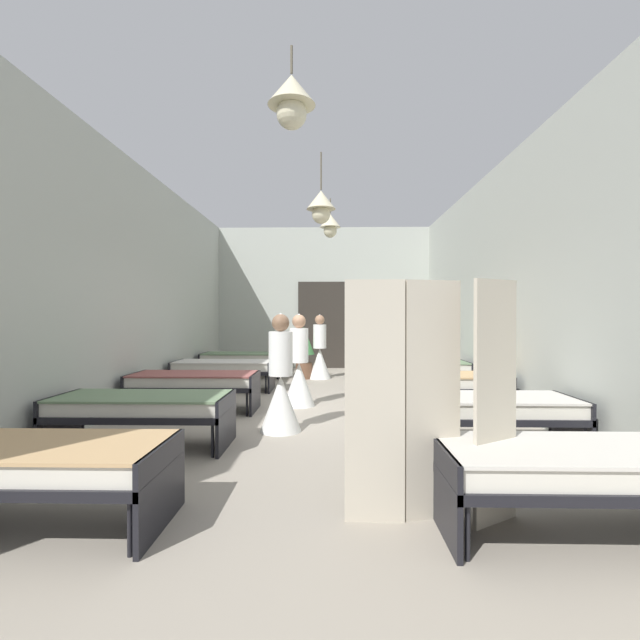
{
  "coord_description": "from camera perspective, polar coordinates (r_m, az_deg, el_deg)",
  "views": [
    {
      "loc": [
        0.2,
        -6.83,
        1.44
      ],
      "look_at": [
        0.0,
        1.7,
        1.37
      ],
      "focal_mm": 25.4,
      "sensor_mm": 36.0,
      "label": 1
    }
  ],
  "objects": [
    {
      "name": "ground_plane",
      "position": [
        7.0,
        -0.33,
        -11.83
      ],
      "size": [
        6.45,
        12.12,
        0.1
      ],
      "primitive_type": "cube",
      "color": "#9E9384"
    },
    {
      "name": "room_shell",
      "position": [
        8.13,
        -0.07,
        4.18
      ],
      "size": [
        6.25,
        11.72,
        3.92
      ],
      "color": "#B2B7AD",
      "rests_on": "ground"
    },
    {
      "name": "bed_left_row_0",
      "position": [
        3.81,
        -32.97,
        -14.89
      ],
      "size": [
        1.9,
        0.84,
        0.57
      ],
      "color": "black",
      "rests_on": "ground"
    },
    {
      "name": "bed_right_row_0",
      "position": [
        3.61,
        30.24,
        -15.74
      ],
      "size": [
        1.9,
        0.84,
        0.57
      ],
      "color": "black",
      "rests_on": "ground"
    },
    {
      "name": "bed_left_row_1",
      "position": [
        5.44,
        -21.44,
        -10.18
      ],
      "size": [
        1.9,
        0.84,
        0.57
      ],
      "color": "black",
      "rests_on": "ground"
    },
    {
      "name": "bed_right_row_1",
      "position": [
        5.31,
        20.1,
        -10.46
      ],
      "size": [
        1.9,
        0.84,
        0.57
      ],
      "color": "black",
      "rests_on": "ground"
    },
    {
      "name": "bed_left_row_2",
      "position": [
        7.21,
        -15.54,
        -7.54
      ],
      "size": [
        1.9,
        0.84,
        0.57
      ],
      "color": "black",
      "rests_on": "ground"
    },
    {
      "name": "bed_right_row_2",
      "position": [
        7.11,
        15.12,
        -7.65
      ],
      "size": [
        1.9,
        0.84,
        0.57
      ],
      "color": "black",
      "rests_on": "ground"
    },
    {
      "name": "bed_left_row_3",
      "position": [
        9.03,
        -12.02,
        -5.91
      ],
      "size": [
        1.9,
        0.84,
        0.57
      ],
      "color": "black",
      "rests_on": "ground"
    },
    {
      "name": "bed_right_row_3",
      "position": [
        8.95,
        12.2,
        -5.97
      ],
      "size": [
        1.9,
        0.84,
        0.57
      ],
      "color": "black",
      "rests_on": "ground"
    },
    {
      "name": "bed_left_row_4",
      "position": [
        10.88,
        -9.71,
        -4.82
      ],
      "size": [
        1.9,
        0.84,
        0.57
      ],
      "color": "black",
      "rests_on": "ground"
    },
    {
      "name": "bed_right_row_4",
      "position": [
        10.81,
        10.29,
        -4.85
      ],
      "size": [
        1.9,
        0.84,
        0.57
      ],
      "color": "black",
      "rests_on": "ground"
    },
    {
      "name": "nurse_near_aisle",
      "position": [
        7.32,
        -2.67,
        -6.68
      ],
      "size": [
        0.52,
        0.52,
        1.49
      ],
      "rotation": [
        0.0,
        0.0,
        4.33
      ],
      "color": "white",
      "rests_on": "ground"
    },
    {
      "name": "nurse_mid_aisle",
      "position": [
        10.47,
        -0.04,
        -4.52
      ],
      "size": [
        0.52,
        0.52,
        1.49
      ],
      "rotation": [
        0.0,
        0.0,
        5.24
      ],
      "color": "white",
      "rests_on": "ground"
    },
    {
      "name": "nurse_far_aisle",
      "position": [
        5.74,
        -4.98,
        -8.68
      ],
      "size": [
        0.52,
        0.52,
        1.49
      ],
      "rotation": [
        0.0,
        0.0,
        2.85
      ],
      "color": "white",
      "rests_on": "ground"
    },
    {
      "name": "patient_seated_primary",
      "position": [
        10.64,
        8.51,
        -2.61
      ],
      "size": [
        0.44,
        0.44,
        0.8
      ],
      "color": "gray",
      "rests_on": "bed_right_row_4"
    },
    {
      "name": "potted_plant",
      "position": [
        10.47,
        -2.04,
        -3.58
      ],
      "size": [
        0.49,
        0.49,
        1.2
      ],
      "color": "brown",
      "rests_on": "ground"
    },
    {
      "name": "privacy_screen",
      "position": [
        3.33,
        14.19,
        -9.81
      ],
      "size": [
        1.24,
        0.26,
        1.7
      ],
      "rotation": [
        0.0,
        0.0,
        0.27
      ],
      "color": "#BCB29E",
      "rests_on": "ground"
    }
  ]
}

